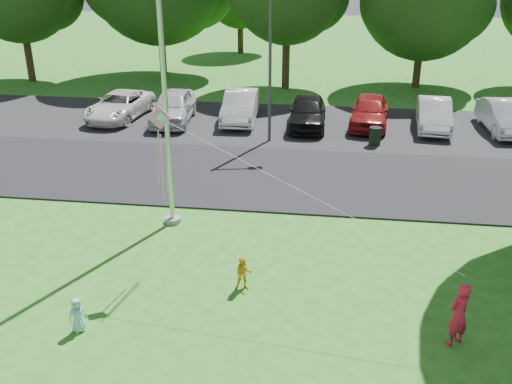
# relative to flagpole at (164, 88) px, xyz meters

# --- Properties ---
(ground) EXTENTS (120.00, 120.00, 0.00)m
(ground) POSITION_rel_flagpole_xyz_m (3.50, -5.00, -4.17)
(ground) COLOR #256D1C
(ground) RESTS_ON ground
(park_road) EXTENTS (60.00, 6.00, 0.06)m
(park_road) POSITION_rel_flagpole_xyz_m (3.50, 4.00, -4.14)
(park_road) COLOR black
(park_road) RESTS_ON ground
(parking_strip) EXTENTS (42.00, 7.00, 0.06)m
(parking_strip) POSITION_rel_flagpole_xyz_m (3.50, 10.50, -4.14)
(parking_strip) COLOR black
(parking_strip) RESTS_ON ground
(flagpole) EXTENTS (0.50, 0.50, 10.00)m
(flagpole) POSITION_rel_flagpole_xyz_m (0.00, 0.00, 0.00)
(flagpole) COLOR #B7BABF
(flagpole) RESTS_ON ground
(street_lamp) EXTENTS (1.83, 0.57, 6.57)m
(street_lamp) POSITION_rel_flagpole_xyz_m (2.33, 8.06, -0.22)
(street_lamp) COLOR #3F3F44
(street_lamp) RESTS_ON ground
(trash_can) EXTENTS (0.52, 0.52, 0.83)m
(trash_can) POSITION_rel_flagpole_xyz_m (6.51, 8.00, -3.75)
(trash_can) COLOR black
(trash_can) RESTS_ON ground
(parked_cars) EXTENTS (19.80, 4.97, 1.48)m
(parked_cars) POSITION_rel_flagpole_xyz_m (2.68, 10.52, -3.42)
(parked_cars) COLOR silver
(parked_cars) RESTS_ON ground
(woman) EXTENTS (0.65, 0.61, 1.49)m
(woman) POSITION_rel_flagpole_xyz_m (7.47, -4.82, -3.42)
(woman) COLOR red
(woman) RESTS_ON ground
(child_yellow) EXTENTS (0.47, 0.40, 0.88)m
(child_yellow) POSITION_rel_flagpole_xyz_m (2.70, -3.34, -3.73)
(child_yellow) COLOR gold
(child_yellow) RESTS_ON ground
(child_blue) EXTENTS (0.47, 0.47, 0.83)m
(child_blue) POSITION_rel_flagpole_xyz_m (-0.64, -5.46, -3.75)
(child_blue) COLOR #8BBDD6
(child_blue) RESTS_ON ground
(kite) EXTENTS (7.16, 2.54, 2.67)m
(kite) POSITION_rel_flagpole_xyz_m (0.80, -2.61, -0.60)
(kite) COLOR pink
(kite) RESTS_ON ground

